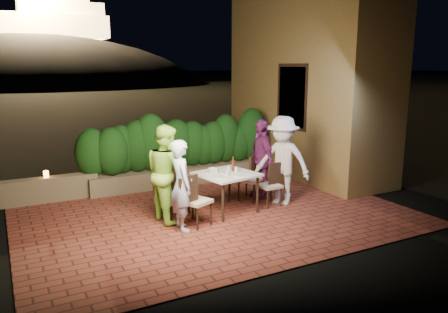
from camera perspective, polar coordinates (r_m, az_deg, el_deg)
ground at (r=8.27m, az=-1.10°, el=-7.62°), size 400.00×400.00×0.00m
terrace_floor at (r=8.71m, az=-2.58°, el=-6.99°), size 7.00×6.00×0.15m
building_wall at (r=11.44m, az=10.74°, el=10.46°), size 1.60×5.00×5.00m
window_pane at (r=10.59m, az=8.99°, el=7.71°), size 0.08×1.00×1.40m
window_frame at (r=10.59m, az=8.94°, el=7.71°), size 0.06×1.15×1.55m
planter at (r=10.30m, az=-5.87°, el=-2.48°), size 4.20×0.55×0.40m
hedge at (r=10.14m, az=-5.95°, el=1.63°), size 4.00×0.70×1.10m
parapet at (r=9.62m, az=-22.71°, el=-4.07°), size 2.20×0.30×0.50m
hill at (r=67.53m, az=-23.06°, el=5.17°), size 52.00×40.00×22.00m
fortress at (r=67.64m, az=-24.09°, el=17.44°), size 26.00×8.00×8.00m
dining_table at (r=8.29m, az=0.32°, el=-4.70°), size 1.17×1.17×0.75m
plate_nw at (r=7.88m, az=-0.39°, el=-2.70°), size 0.21×0.21×0.01m
plate_sw at (r=8.19m, az=-2.04°, el=-2.15°), size 0.20×0.20×0.01m
plate_ne at (r=8.19m, az=2.82°, el=-2.16°), size 0.22×0.22×0.01m
plate_se at (r=8.50m, az=0.68°, el=-1.62°), size 0.20×0.20×0.01m
plate_centre at (r=8.18m, az=0.20°, el=-2.17°), size 0.21×0.21×0.01m
plate_front at (r=8.00m, az=1.91°, el=-2.48°), size 0.24×0.24×0.01m
glass_nw at (r=8.01m, az=0.36°, el=-2.15°), size 0.06×0.06×0.10m
glass_sw at (r=8.21m, az=-1.04°, el=-1.79°), size 0.06×0.06×0.10m
glass_ne at (r=8.24m, az=1.59°, el=-1.74°), size 0.06×0.06×0.10m
glass_se at (r=8.36m, az=0.58°, el=-1.54°), size 0.06×0.06×0.10m
beer_bottle at (r=8.31m, az=1.19°, el=-0.97°), size 0.06×0.06×0.29m
bowl at (r=8.37m, az=-1.45°, el=-1.72°), size 0.27×0.27×0.05m
chair_left_front at (r=7.56m, az=-3.61°, el=-5.68°), size 0.56×0.56×0.92m
chair_left_back at (r=8.00m, az=-5.75°, el=-4.37°), size 0.57×0.57×1.02m
chair_right_front at (r=8.66m, az=5.97°, el=-3.69°), size 0.41×0.41×0.85m
chair_right_back at (r=8.98m, az=3.44°, el=-2.89°), size 0.58×0.58×0.91m
diner_blue at (r=7.32m, az=-5.58°, el=-3.77°), size 0.41×0.59×1.54m
diner_green at (r=7.78m, az=-7.49°, el=-2.16°), size 0.75×0.91×1.73m
diner_white at (r=8.71m, az=7.64°, el=-0.54°), size 1.17×1.32×1.77m
diner_purple at (r=9.11m, az=4.89°, el=-0.29°), size 0.56×1.03×1.66m
parapet_lamp at (r=9.55m, az=-22.22°, el=-2.16°), size 0.10×0.10×0.14m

